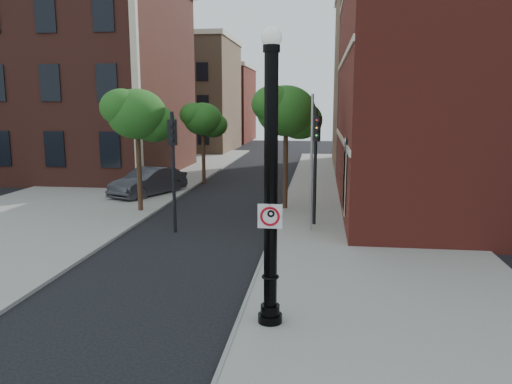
# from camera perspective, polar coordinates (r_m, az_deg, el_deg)

# --- Properties ---
(ground) EXTENTS (120.00, 120.00, 0.00)m
(ground) POSITION_cam_1_polar(r_m,az_deg,el_deg) (13.64, -10.21, -12.84)
(ground) COLOR black
(ground) RESTS_ON ground
(sidewalk_right) EXTENTS (8.00, 60.00, 0.12)m
(sidewalk_right) POSITION_cam_1_polar(r_m,az_deg,el_deg) (22.65, 12.49, -3.47)
(sidewalk_right) COLOR gray
(sidewalk_right) RESTS_ON ground
(sidewalk_left) EXTENTS (10.00, 50.00, 0.12)m
(sidewalk_left) POSITION_cam_1_polar(r_m,az_deg,el_deg) (33.03, -15.72, 0.63)
(sidewalk_left) COLOR gray
(sidewalk_left) RESTS_ON ground
(curb_edge) EXTENTS (0.10, 60.00, 0.14)m
(curb_edge) POSITION_cam_1_polar(r_m,az_deg,el_deg) (22.63, 2.47, -3.22)
(curb_edge) COLOR gray
(curb_edge) RESTS_ON ground
(victorian_building) EXTENTS (18.60, 14.60, 17.95)m
(victorian_building) POSITION_cam_1_polar(r_m,az_deg,el_deg) (41.22, -22.22, 14.19)
(victorian_building) COLOR brown
(victorian_building) RESTS_ON ground
(bg_building_tan_a) EXTENTS (12.00, 12.00, 12.00)m
(bg_building_tan_a) POSITION_cam_1_polar(r_m,az_deg,el_deg) (58.17, -8.60, 10.69)
(bg_building_tan_a) COLOR #906E4E
(bg_building_tan_a) RESTS_ON ground
(bg_building_red) EXTENTS (12.00, 12.00, 10.00)m
(bg_building_red) POSITION_cam_1_polar(r_m,az_deg,el_deg) (71.74, -5.47, 9.83)
(bg_building_red) COLOR maroon
(bg_building_red) RESTS_ON ground
(bg_building_tan_b) EXTENTS (22.00, 14.00, 14.00)m
(bg_building_tan_b) POSITION_cam_1_polar(r_m,az_deg,el_deg) (43.68, 23.98, 11.50)
(bg_building_tan_b) COLOR #906E4E
(bg_building_tan_b) RESTS_ON ground
(lamppost) EXTENTS (0.58, 0.58, 6.91)m
(lamppost) POSITION_cam_1_polar(r_m,az_deg,el_deg) (11.41, 1.69, -0.44)
(lamppost) COLOR black
(lamppost) RESTS_ON ground
(no_parking_sign) EXTENTS (0.57, 0.06, 0.57)m
(no_parking_sign) POSITION_cam_1_polar(r_m,az_deg,el_deg) (11.33, 1.61, -2.76)
(no_parking_sign) COLOR white
(no_parking_sign) RESTS_ON ground
(parked_car) EXTENTS (3.54, 5.27, 1.64)m
(parked_car) POSITION_cam_1_polar(r_m,az_deg,el_deg) (29.34, -12.17, 1.13)
(parked_car) COLOR #323238
(parked_car) RESTS_ON ground
(traffic_signal_left) EXTENTS (0.31, 0.40, 4.95)m
(traffic_signal_left) POSITION_cam_1_polar(r_m,az_deg,el_deg) (20.47, -9.49, 4.52)
(traffic_signal_left) COLOR black
(traffic_signal_left) RESTS_ON ground
(traffic_signal_right) EXTENTS (0.41, 0.45, 5.07)m
(traffic_signal_right) POSITION_cam_1_polar(r_m,az_deg,el_deg) (21.28, 6.83, 5.01)
(traffic_signal_right) COLOR black
(traffic_signal_right) RESTS_ON ground
(utility_pole) EXTENTS (0.11, 0.11, 5.66)m
(utility_pole) POSITION_cam_1_polar(r_m,az_deg,el_deg) (20.31, 6.34, 3.10)
(utility_pole) COLOR #999999
(utility_pole) RESTS_ON ground
(street_tree_a) EXTENTS (3.31, 2.99, 5.97)m
(street_tree_a) POSITION_cam_1_polar(r_m,az_deg,el_deg) (24.62, -13.34, 8.51)
(street_tree_a) COLOR #301E13
(street_tree_a) RESTS_ON ground
(street_tree_b) EXTENTS (2.96, 2.68, 5.34)m
(street_tree_b) POSITION_cam_1_polar(r_m,az_deg,el_deg) (33.05, -6.02, 8.19)
(street_tree_b) COLOR #301E13
(street_tree_b) RESTS_ON ground
(street_tree_c) EXTENTS (3.41, 3.08, 6.15)m
(street_tree_c) POSITION_cam_1_polar(r_m,az_deg,el_deg) (24.55, 3.55, 9.09)
(street_tree_c) COLOR #301E13
(street_tree_c) RESTS_ON ground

